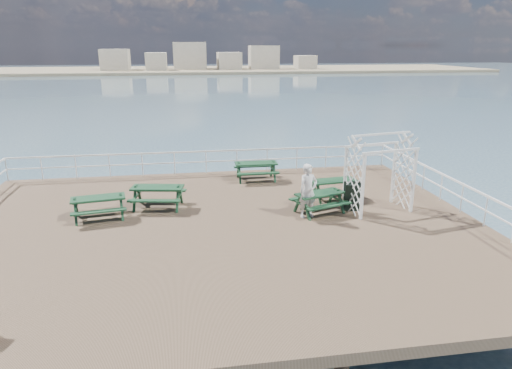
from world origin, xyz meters
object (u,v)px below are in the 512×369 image
object	(u,v)px
picnic_table_b	(256,167)
trellis_arbor	(379,177)
picnic_table_d	(158,192)
picnic_table_a	(98,203)
picnic_table_c	(333,185)
person	(308,191)
picnic_table_e	(320,198)

from	to	relation	value
picnic_table_b	trellis_arbor	bearing A→B (deg)	-50.54
trellis_arbor	picnic_table_b	bearing A→B (deg)	117.85
picnic_table_d	trellis_arbor	distance (m)	8.17
trellis_arbor	picnic_table_a	bearing A→B (deg)	164.27
picnic_table_a	picnic_table_d	bearing A→B (deg)	13.05
picnic_table_c	trellis_arbor	world-z (taller)	trellis_arbor
picnic_table_b	person	bearing A→B (deg)	-77.43
picnic_table_a	picnic_table_c	world-z (taller)	picnic_table_a
person	picnic_table_e	bearing A→B (deg)	15.88
picnic_table_c	person	size ratio (longest dim) A/B	1.01
picnic_table_a	picnic_table_c	distance (m)	8.84
picnic_table_b	trellis_arbor	distance (m)	6.02
picnic_table_a	person	xyz separation A→B (m)	(7.26, -1.03, 0.40)
picnic_table_b	person	world-z (taller)	person
trellis_arbor	person	distance (m)	2.74
picnic_table_a	picnic_table_d	xyz separation A→B (m)	(1.99, 0.81, 0.03)
picnic_table_c	picnic_table_e	world-z (taller)	picnic_table_c
trellis_arbor	person	xyz separation A→B (m)	(-2.71, -0.25, -0.32)
person	picnic_table_d	bearing A→B (deg)	144.35
picnic_table_b	trellis_arbor	world-z (taller)	trellis_arbor
picnic_table_a	person	distance (m)	7.34
picnic_table_a	person	world-z (taller)	person
picnic_table_d	person	distance (m)	5.59
picnic_table_a	picnic_table_e	distance (m)	7.83
picnic_table_b	picnic_table_e	world-z (taller)	picnic_table_b
picnic_table_b	picnic_table_c	size ratio (longest dim) A/B	0.96
trellis_arbor	person	size ratio (longest dim) A/B	1.50
trellis_arbor	person	world-z (taller)	trellis_arbor
person	picnic_table_c	bearing A→B (deg)	33.34
picnic_table_e	trellis_arbor	world-z (taller)	trellis_arbor
picnic_table_e	picnic_table_b	bearing A→B (deg)	91.10
picnic_table_d	person	xyz separation A→B (m)	(5.26, -1.84, 0.37)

